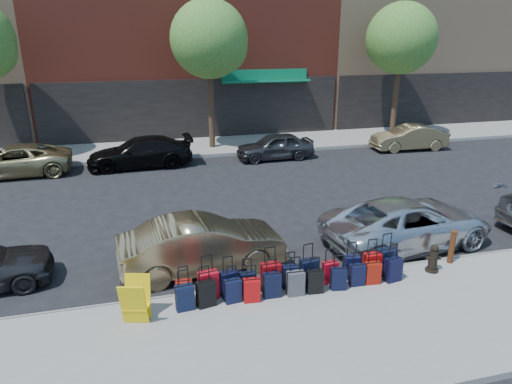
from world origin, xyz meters
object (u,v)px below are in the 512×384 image
object	(u,v)px
car_far_0	(13,161)
car_far_3	(409,138)
bollard	(452,246)
car_near_1	(203,245)
fire_hydrant	(433,259)
display_rack	(136,301)
tree_right	(403,40)
tree_center	(212,41)
car_near_2	(407,223)
car_far_1	(140,152)
car_far_2	(275,146)
suitcase_front_5	(290,276)

from	to	relation	value
car_far_0	car_far_3	xyz separation A→B (m)	(18.91, -0.19, -0.01)
bollard	car_near_1	size ratio (longest dim) A/B	0.21
fire_hydrant	display_rack	world-z (taller)	display_rack
tree_right	car_far_0	size ratio (longest dim) A/B	1.55
tree_right	car_far_3	bearing A→B (deg)	-104.96
tree_center	fire_hydrant	distance (m)	15.59
bollard	display_rack	bearing A→B (deg)	-175.96
car_near_2	car_far_0	xyz separation A→B (m)	(-12.50, 10.26, -0.04)
car_far_1	car_far_2	xyz separation A→B (m)	(6.32, -0.23, -0.04)
fire_hydrant	car_far_1	distance (m)	13.88
fire_hydrant	car_far_0	bearing A→B (deg)	143.28
tree_right	suitcase_front_5	bearing A→B (deg)	-127.97
car_near_2	car_far_2	xyz separation A→B (m)	(-0.91, 10.05, -0.06)
car_near_2	car_far_3	xyz separation A→B (m)	(6.40, 10.07, -0.05)
suitcase_front_5	car_near_2	distance (m)	4.37
car_near_1	car_far_0	world-z (taller)	car_near_1
suitcase_front_5	car_far_2	bearing A→B (deg)	81.31
car_near_1	car_far_3	distance (m)	15.85
fire_hydrant	car_near_1	distance (m)	5.81
car_far_2	display_rack	bearing A→B (deg)	-30.44
bollard	car_near_2	xyz separation A→B (m)	(-0.37, 1.50, 0.08)
tree_center	suitcase_front_5	xyz separation A→B (m)	(-0.66, -14.31, -4.98)
suitcase_front_5	car_near_1	xyz separation A→B (m)	(-1.81, 1.65, 0.27)
suitcase_front_5	car_far_0	xyz separation A→B (m)	(-8.44, 11.86, 0.22)
tree_right	car_far_0	xyz separation A→B (m)	(-19.61, -2.44, -4.76)
car_near_1	car_far_2	xyz separation A→B (m)	(4.95, 10.00, -0.06)
car_near_1	fire_hydrant	bearing A→B (deg)	-114.14
tree_right	bollard	xyz separation A→B (m)	(-6.74, -14.20, -4.80)
car_far_0	car_far_1	distance (m)	5.27
tree_center	tree_right	bearing A→B (deg)	0.00
suitcase_front_5	car_far_2	world-z (taller)	car_far_2
tree_center	car_near_1	xyz separation A→B (m)	(-2.47, -12.66, -4.71)
display_rack	car_far_1	bearing A→B (deg)	104.24
fire_hydrant	bollard	world-z (taller)	bollard
suitcase_front_5	car_far_0	bearing A→B (deg)	131.85
tree_right	car_far_2	world-z (taller)	tree_right
car_far_1	car_far_3	size ratio (longest dim) A/B	1.19
tree_right	car_near_2	size ratio (longest dim) A/B	1.46
fire_hydrant	car_far_3	size ratio (longest dim) A/B	0.18
fire_hydrant	car_near_2	distance (m)	1.82
car_near_2	car_far_2	world-z (taller)	car_near_2
suitcase_front_5	display_rack	xyz separation A→B (m)	(-3.50, -0.46, 0.19)
tree_center	fire_hydrant	size ratio (longest dim) A/B	10.02
car_far_0	car_far_3	distance (m)	18.91
tree_center	display_rack	size ratio (longest dim) A/B	7.67
bollard	car_far_2	distance (m)	11.62
tree_right	suitcase_front_5	size ratio (longest dim) A/B	8.10
car_far_2	car_near_2	bearing A→B (deg)	3.52
car_near_1	car_far_3	bearing A→B (deg)	-56.61
tree_center	car_far_0	distance (m)	10.56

